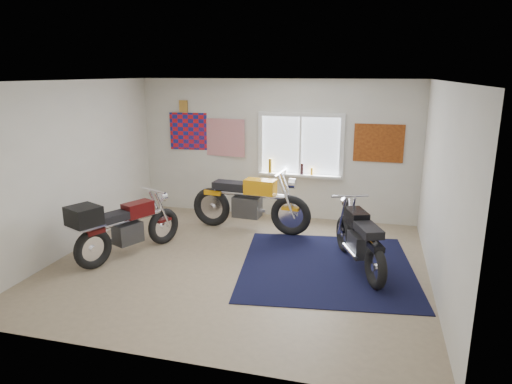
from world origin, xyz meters
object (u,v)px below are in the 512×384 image
(yellow_triumph, at_px, (249,204))
(maroon_tourer, at_px, (121,227))
(black_chrome_bike, at_px, (359,240))
(navy_rug, at_px, (327,266))

(yellow_triumph, xyz_separation_m, maroon_tourer, (-1.56, -1.76, 0.01))
(black_chrome_bike, relative_size, maroon_tourer, 0.99)
(navy_rug, height_order, maroon_tourer, maroon_tourer)
(navy_rug, relative_size, black_chrome_bike, 1.42)
(navy_rug, height_order, yellow_triumph, yellow_triumph)
(maroon_tourer, bearing_deg, black_chrome_bike, -56.86)
(navy_rug, bearing_deg, black_chrome_bike, 10.83)
(navy_rug, relative_size, maroon_tourer, 1.40)
(navy_rug, bearing_deg, yellow_triumph, 140.07)
(yellow_triumph, height_order, maroon_tourer, yellow_triumph)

